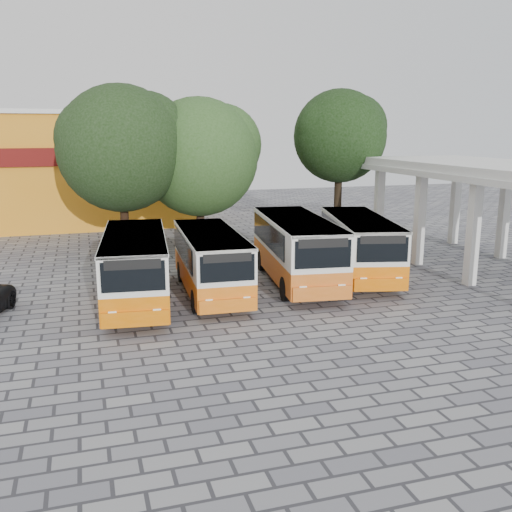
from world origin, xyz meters
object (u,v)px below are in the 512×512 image
object	(u,v)px
bus_far_left	(135,264)
bus_far_right	(359,243)
bus_centre_right	(297,246)
bus_centre_left	(211,259)

from	to	relation	value
bus_far_left	bus_far_right	world-z (taller)	same
bus_far_left	bus_centre_right	bearing A→B (deg)	14.19
bus_far_left	bus_centre_left	distance (m)	3.25
bus_far_right	bus_far_left	bearing A→B (deg)	-159.02
bus_centre_left	bus_far_left	bearing A→B (deg)	-169.24
bus_centre_left	bus_far_right	world-z (taller)	bus_far_right
bus_far_left	bus_far_right	bearing A→B (deg)	13.17
bus_centre_right	bus_far_left	bearing A→B (deg)	-164.79
bus_centre_right	bus_centre_left	bearing A→B (deg)	-164.35
bus_centre_left	bus_far_right	size ratio (longest dim) A/B	0.91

